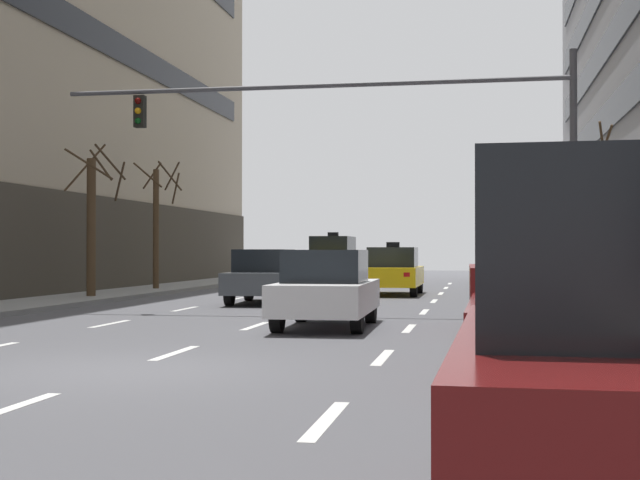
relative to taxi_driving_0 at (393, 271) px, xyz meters
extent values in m
plane|color=#515156|center=(-1.61, -20.75, -0.85)|extent=(120.00, 120.00, 0.00)
cube|color=silver|center=(-4.87, -13.75, -0.84)|extent=(0.16, 2.00, 0.01)
cube|color=silver|center=(-4.87, -8.75, -0.84)|extent=(0.16, 2.00, 0.01)
cube|color=silver|center=(-4.87, -3.75, -0.84)|extent=(0.16, 2.00, 0.01)
cube|color=silver|center=(-4.87, 1.25, -0.84)|extent=(0.16, 2.00, 0.01)
cube|color=silver|center=(-4.87, 6.25, -0.84)|extent=(0.16, 2.00, 0.01)
cube|color=silver|center=(-4.87, 11.25, -0.84)|extent=(0.16, 2.00, 0.01)
cube|color=silver|center=(-1.61, -23.75, -0.84)|extent=(0.16, 2.00, 0.01)
cube|color=silver|center=(-1.61, -18.75, -0.84)|extent=(0.16, 2.00, 0.01)
cube|color=silver|center=(-1.61, -13.75, -0.84)|extent=(0.16, 2.00, 0.01)
cube|color=silver|center=(-1.61, -8.75, -0.84)|extent=(0.16, 2.00, 0.01)
cube|color=silver|center=(-1.61, -3.75, -0.84)|extent=(0.16, 2.00, 0.01)
cube|color=silver|center=(-1.61, 1.25, -0.84)|extent=(0.16, 2.00, 0.01)
cube|color=silver|center=(-1.61, 6.25, -0.84)|extent=(0.16, 2.00, 0.01)
cube|color=silver|center=(-1.61, 11.25, -0.84)|extent=(0.16, 2.00, 0.01)
cube|color=silver|center=(1.64, -23.75, -0.84)|extent=(0.16, 2.00, 0.01)
cube|color=silver|center=(1.64, -18.75, -0.84)|extent=(0.16, 2.00, 0.01)
cube|color=silver|center=(1.64, -13.75, -0.84)|extent=(0.16, 2.00, 0.01)
cube|color=silver|center=(1.64, -8.75, -0.84)|extent=(0.16, 2.00, 0.01)
cube|color=silver|center=(1.64, -3.75, -0.84)|extent=(0.16, 2.00, 0.01)
cube|color=silver|center=(1.64, 1.25, -0.84)|extent=(0.16, 2.00, 0.01)
cube|color=silver|center=(1.64, 6.25, -0.84)|extent=(0.16, 2.00, 0.01)
cube|color=silver|center=(1.64, 11.25, -0.84)|extent=(0.16, 2.00, 0.01)
cylinder|color=black|center=(-0.83, 1.46, -0.50)|extent=(0.23, 0.69, 0.69)
cylinder|color=black|center=(0.84, 1.46, -0.50)|extent=(0.23, 0.69, 0.69)
cylinder|color=black|center=(-0.84, -1.34, -0.50)|extent=(0.23, 0.69, 0.69)
cylinder|color=black|center=(0.83, -1.35, -0.50)|extent=(0.23, 0.69, 0.69)
cube|color=yellow|center=(0.00, 0.06, -0.17)|extent=(1.93, 4.58, 0.66)
cube|color=black|center=(0.00, -0.15, 0.51)|extent=(1.67, 1.98, 0.71)
cube|color=white|center=(-0.66, 2.30, -0.05)|extent=(0.21, 0.08, 0.15)
cube|color=red|center=(-0.68, -2.19, -0.05)|extent=(0.21, 0.08, 0.15)
cube|color=white|center=(0.68, 2.30, -0.05)|extent=(0.21, 0.08, 0.15)
cube|color=red|center=(0.66, -2.19, -0.05)|extent=(0.21, 0.08, 0.15)
cube|color=black|center=(0.00, -0.15, 0.96)|extent=(0.46, 0.21, 0.19)
cylinder|color=black|center=(-4.15, 8.20, -0.50)|extent=(0.23, 0.69, 0.69)
cylinder|color=black|center=(-2.49, 8.19, -0.50)|extent=(0.23, 0.69, 0.69)
cylinder|color=black|center=(-4.16, 5.39, -0.50)|extent=(0.23, 0.69, 0.69)
cylinder|color=black|center=(-2.50, 5.38, -0.50)|extent=(0.23, 0.69, 0.69)
cube|color=yellow|center=(-3.32, 6.79, -0.03)|extent=(1.94, 4.59, 0.94)
cube|color=black|center=(-3.32, 6.79, 0.90)|extent=(1.68, 2.71, 0.94)
cube|color=white|center=(-3.98, 9.04, 0.13)|extent=(0.21, 0.08, 0.15)
cube|color=red|center=(-4.01, 4.54, 0.13)|extent=(0.21, 0.08, 0.15)
cube|color=white|center=(-2.64, 9.04, 0.13)|extent=(0.21, 0.08, 0.15)
cube|color=red|center=(-2.66, 4.54, 0.13)|extent=(0.21, 0.08, 0.15)
cube|color=black|center=(-3.32, 6.79, 1.46)|extent=(0.46, 0.21, 0.19)
cylinder|color=black|center=(-4.20, -4.48, -0.52)|extent=(0.25, 0.66, 0.65)
cylinder|color=black|center=(-2.61, -4.40, -0.52)|extent=(0.25, 0.66, 0.65)
cylinder|color=black|center=(-4.07, -7.15, -0.52)|extent=(0.25, 0.66, 0.65)
cylinder|color=black|center=(-2.49, -7.07, -0.52)|extent=(0.25, 0.66, 0.65)
cube|color=#474C51|center=(-3.34, -5.78, -0.20)|extent=(2.03, 4.44, 0.63)
cube|color=black|center=(-3.33, -5.97, 0.45)|extent=(1.67, 1.95, 0.67)
cube|color=white|center=(-4.08, -3.67, -0.09)|extent=(0.20, 0.09, 0.14)
cube|color=red|center=(-3.88, -7.94, -0.09)|extent=(0.20, 0.09, 0.14)
cube|color=white|center=(-2.81, -3.61, -0.09)|extent=(0.20, 0.09, 0.14)
cube|color=red|center=(-2.60, -7.88, -0.09)|extent=(0.20, 0.09, 0.14)
cylinder|color=black|center=(-0.87, -12.49, -0.52)|extent=(0.23, 0.65, 0.65)
cylinder|color=black|center=(0.70, -12.46, -0.52)|extent=(0.23, 0.65, 0.65)
cylinder|color=black|center=(-0.81, -15.13, -0.52)|extent=(0.23, 0.65, 0.65)
cylinder|color=black|center=(0.75, -15.10, -0.52)|extent=(0.23, 0.65, 0.65)
cube|color=white|center=(-0.06, -13.80, -0.21)|extent=(1.89, 4.34, 0.63)
cube|color=black|center=(-0.05, -13.99, 0.44)|extent=(1.60, 1.89, 0.67)
cube|color=white|center=(-0.73, -11.70, -0.10)|extent=(0.20, 0.08, 0.14)
cube|color=red|center=(-0.64, -15.92, -0.10)|extent=(0.20, 0.08, 0.14)
cube|color=white|center=(0.53, -11.67, -0.10)|extent=(0.20, 0.08, 0.14)
cube|color=red|center=(0.62, -15.90, -0.10)|extent=(0.20, 0.08, 0.14)
cylinder|color=black|center=(3.11, -25.81, -0.53)|extent=(0.22, 0.64, 0.63)
cube|color=maroon|center=(3.85, -27.12, -0.10)|extent=(1.85, 4.25, 0.86)
cube|color=black|center=(3.85, -27.12, 0.76)|extent=(1.59, 2.52, 0.86)
cube|color=white|center=(3.27, -25.04, 0.05)|extent=(0.19, 0.08, 0.13)
cube|color=red|center=(3.19, -29.17, 0.05)|extent=(0.19, 0.08, 0.13)
cylinder|color=black|center=(3.08, -19.22, -0.52)|extent=(0.23, 0.66, 0.65)
cylinder|color=black|center=(4.66, -19.24, -0.52)|extent=(0.23, 0.66, 0.65)
cylinder|color=black|center=(3.04, -21.89, -0.52)|extent=(0.23, 0.66, 0.65)
cylinder|color=black|center=(4.62, -21.91, -0.52)|extent=(0.23, 0.66, 0.65)
cube|color=maroon|center=(3.85, -20.56, -0.20)|extent=(1.88, 4.38, 0.63)
cube|color=black|center=(3.84, -20.76, 0.45)|extent=(1.61, 1.90, 0.67)
cube|color=white|center=(3.24, -18.42, -0.09)|extent=(0.20, 0.08, 0.14)
cube|color=red|center=(3.18, -22.69, -0.09)|extent=(0.20, 0.08, 0.14)
cube|color=white|center=(4.52, -18.43, -0.09)|extent=(0.20, 0.08, 0.14)
cube|color=red|center=(4.45, -22.71, -0.09)|extent=(0.20, 0.08, 0.14)
cylinder|color=black|center=(2.98, -12.82, -0.50)|extent=(0.24, 0.70, 0.70)
cylinder|color=black|center=(4.67, -12.80, -0.50)|extent=(0.24, 0.70, 0.70)
cylinder|color=black|center=(3.02, -15.68, -0.50)|extent=(0.24, 0.70, 0.70)
cylinder|color=black|center=(4.72, -15.65, -0.50)|extent=(0.24, 0.70, 0.70)
cube|color=maroon|center=(3.85, -14.24, -0.02)|extent=(2.02, 4.68, 0.95)
cube|color=black|center=(3.85, -14.24, 0.93)|extent=(1.73, 2.78, 0.95)
cube|color=white|center=(3.13, -11.96, 0.15)|extent=(0.21, 0.09, 0.15)
cube|color=red|center=(3.20, -16.54, 0.15)|extent=(0.21, 0.09, 0.15)
cube|color=white|center=(4.49, -11.94, 0.15)|extent=(0.21, 0.09, 0.15)
cube|color=red|center=(4.56, -16.52, 0.15)|extent=(0.21, 0.09, 0.15)
cylinder|color=#4C4C51|center=(5.30, -9.91, 2.45)|extent=(0.18, 0.18, 6.32)
cylinder|color=#4C4C51|center=(-1.18, -9.91, 4.93)|extent=(12.96, 0.12, 0.12)
cube|color=black|center=(-5.72, -9.91, 4.41)|extent=(0.28, 0.24, 0.84)
sphere|color=#4B0704|center=(-5.72, -10.05, 4.67)|extent=(0.17, 0.17, 0.17)
sphere|color=orange|center=(-5.72, -10.05, 4.41)|extent=(0.17, 0.17, 0.17)
sphere|color=#073E10|center=(-5.72, -10.05, 4.15)|extent=(0.17, 0.17, 0.17)
cylinder|color=#4C3823|center=(-9.23, -5.22, 1.50)|extent=(0.29, 0.29, 4.42)
cylinder|color=#42301E|center=(-9.67, -4.72, 3.48)|extent=(1.09, 0.98, 1.63)
cylinder|color=#42301E|center=(-8.49, -5.41, 3.56)|extent=(0.45, 1.52, 1.03)
cylinder|color=#42301E|center=(-8.81, -5.40, 3.48)|extent=(0.45, 0.90, 0.94)
cylinder|color=#42301E|center=(-8.46, -4.75, 2.98)|extent=(1.03, 1.60, 1.16)
cylinder|color=#42301E|center=(-8.99, -5.92, 3.46)|extent=(1.45, 0.55, 0.99)
cylinder|color=#4C3823|center=(-9.23, 0.58, 1.59)|extent=(0.23, 0.23, 4.59)
cylinder|color=#42301E|center=(-9.34, -0.02, 3.62)|extent=(1.26, 0.31, 1.00)
cylinder|color=#42301E|center=(-8.74, 1.03, 3.65)|extent=(0.98, 1.05, 1.03)
cylinder|color=#42301E|center=(-8.58, 0.35, 3.60)|extent=(0.53, 1.36, 1.05)
cylinder|color=#42301E|center=(-9.49, 0.84, 3.67)|extent=(0.61, 0.61, 1.08)
cylinder|color=#42301E|center=(-8.56, 0.94, 3.16)|extent=(0.80, 1.39, 1.13)
cylinder|color=#4C3823|center=(6.00, -6.48, 1.52)|extent=(0.29, 0.29, 4.45)
cylinder|color=#42301E|center=(5.74, -6.97, 2.96)|extent=(1.04, 0.61, 0.91)
cylinder|color=#42301E|center=(6.46, -6.32, 3.55)|extent=(0.42, 1.00, 1.31)
cylinder|color=#42301E|center=(6.14, -5.82, 3.16)|extent=(1.39, 0.35, 1.17)
cylinder|color=#42301E|center=(6.40, -6.61, 3.75)|extent=(0.32, 0.86, 1.04)
cylinder|color=#383D59|center=(6.32, -4.23, -0.28)|extent=(0.13, 0.13, 0.85)
cylinder|color=#383D59|center=(6.42, -4.37, -0.28)|extent=(0.13, 0.13, 0.85)
cube|color=#3F5938|center=(6.37, -4.30, 0.45)|extent=(0.36, 0.39, 0.60)
sphere|color=brown|center=(6.37, -4.30, 0.86)|extent=(0.22, 0.22, 0.22)
cylinder|color=#3F5938|center=(6.24, -4.12, 0.48)|extent=(0.09, 0.09, 0.54)
cylinder|color=#3F5938|center=(6.50, -4.48, 0.48)|extent=(0.09, 0.09, 0.54)
cylinder|color=brown|center=(5.44, -16.41, -0.32)|extent=(0.13, 0.13, 0.77)
cylinder|color=brown|center=(5.60, -16.35, -0.32)|extent=(0.13, 0.13, 0.77)
cube|color=navy|center=(5.52, -16.38, 0.34)|extent=(0.39, 0.30, 0.55)
sphere|color=beige|center=(5.52, -16.38, 0.72)|extent=(0.20, 0.20, 0.20)
cylinder|color=navy|center=(5.32, -16.46, 0.37)|extent=(0.09, 0.09, 0.49)
cylinder|color=navy|center=(5.73, -16.30, 0.37)|extent=(0.09, 0.09, 0.49)
camera|label=1|loc=(3.07, -32.03, 0.76)|focal=49.97mm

